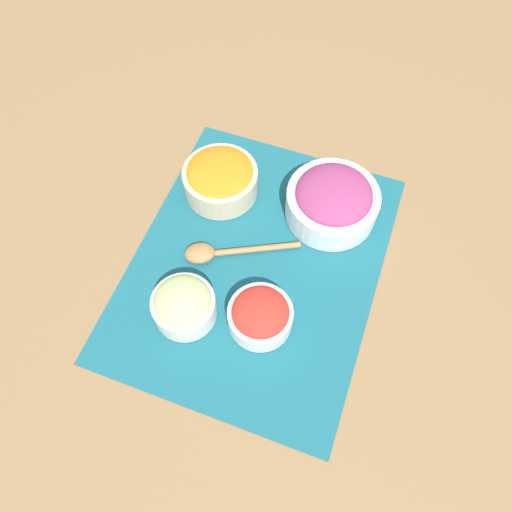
{
  "coord_description": "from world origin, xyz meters",
  "views": [
    {
      "loc": [
        0.42,
        0.15,
        0.83
      ],
      "look_at": [
        0.0,
        0.0,
        0.03
      ],
      "focal_mm": 35.0,
      "sensor_mm": 36.0,
      "label": 1
    }
  ],
  "objects_px": {
    "onion_bowl": "(333,200)",
    "cucumber_bowl": "(184,305)",
    "carrot_bowl": "(220,178)",
    "tomato_bowl": "(260,315)",
    "wooden_spoon": "(216,252)"
  },
  "relations": [
    {
      "from": "onion_bowl",
      "to": "wooden_spoon",
      "type": "relative_size",
      "value": 0.86
    },
    {
      "from": "cucumber_bowl",
      "to": "tomato_bowl",
      "type": "relative_size",
      "value": 0.98
    },
    {
      "from": "onion_bowl",
      "to": "tomato_bowl",
      "type": "bearing_deg",
      "value": -11.03
    },
    {
      "from": "carrot_bowl",
      "to": "onion_bowl",
      "type": "height_order",
      "value": "onion_bowl"
    },
    {
      "from": "tomato_bowl",
      "to": "cucumber_bowl",
      "type": "bearing_deg",
      "value": -77.18
    },
    {
      "from": "onion_bowl",
      "to": "wooden_spoon",
      "type": "distance_m",
      "value": 0.24
    },
    {
      "from": "tomato_bowl",
      "to": "wooden_spoon",
      "type": "height_order",
      "value": "tomato_bowl"
    },
    {
      "from": "onion_bowl",
      "to": "wooden_spoon",
      "type": "height_order",
      "value": "onion_bowl"
    },
    {
      "from": "onion_bowl",
      "to": "cucumber_bowl",
      "type": "xyz_separation_m",
      "value": [
        0.29,
        -0.18,
        -0.01
      ]
    },
    {
      "from": "carrot_bowl",
      "to": "tomato_bowl",
      "type": "height_order",
      "value": "carrot_bowl"
    },
    {
      "from": "cucumber_bowl",
      "to": "carrot_bowl",
      "type": "bearing_deg",
      "value": -171.2
    },
    {
      "from": "carrot_bowl",
      "to": "cucumber_bowl",
      "type": "bearing_deg",
      "value": 8.8
    },
    {
      "from": "carrot_bowl",
      "to": "wooden_spoon",
      "type": "height_order",
      "value": "carrot_bowl"
    },
    {
      "from": "onion_bowl",
      "to": "cucumber_bowl",
      "type": "height_order",
      "value": "onion_bowl"
    },
    {
      "from": "cucumber_bowl",
      "to": "wooden_spoon",
      "type": "xyz_separation_m",
      "value": [
        -0.13,
        0.01,
        -0.03
      ]
    }
  ]
}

